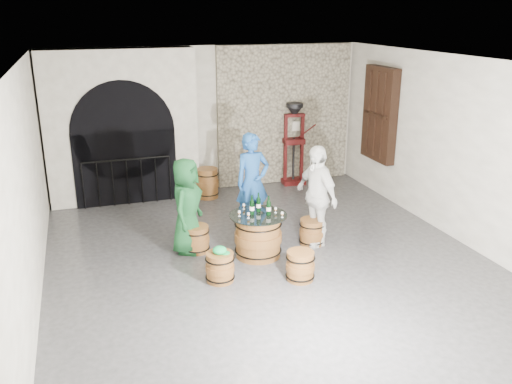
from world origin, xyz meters
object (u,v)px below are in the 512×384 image
object	(u,v)px
person_green	(187,206)
barrel_table	(258,236)
barrel_stool_far	(253,220)
barrel_stool_near_right	(300,266)
corking_press	(294,138)
barrel_stool_left	(197,239)
wine_bottle_center	(269,207)
barrel_stool_right	(312,232)
wine_bottle_left	(252,207)
side_barrel	(207,183)
person_blue	(252,182)
person_white	(316,196)
wine_bottle_right	(258,204)
barrel_stool_near_left	(220,267)

from	to	relation	value
person_green	barrel_table	bearing A→B (deg)	-86.13
barrel_stool_far	barrel_stool_near_right	size ratio (longest dim) A/B	1.00
corking_press	barrel_stool_left	bearing A→B (deg)	-129.77
wine_bottle_center	corking_press	size ratio (longest dim) A/B	0.17
barrel_stool_right	corking_press	size ratio (longest dim) A/B	0.24
wine_bottle_left	side_barrel	distance (m)	3.17
barrel_stool_far	person_green	xyz separation A→B (m)	(-1.32, -0.47, 0.59)
wine_bottle_center	person_blue	bearing A→B (deg)	84.31
barrel_table	person_white	size ratio (longest dim) A/B	0.54
wine_bottle_center	barrel_stool_near_right	bearing A→B (deg)	-79.37
barrel_table	barrel_stool_left	bearing A→B (deg)	152.22
barrel_stool_far	person_blue	distance (m)	0.70
barrel_stool_near_right	wine_bottle_right	bearing A→B (deg)	103.93
barrel_stool_near_right	person_green	size ratio (longest dim) A/B	0.28
wine_bottle_left	wine_bottle_right	distance (m)	0.17
barrel_table	wine_bottle_center	size ratio (longest dim) A/B	2.94
barrel_stool_near_right	person_blue	distance (m)	2.30
barrel_stool_far	side_barrel	xyz separation A→B (m)	(-0.35, 2.15, 0.10)
barrel_stool_left	barrel_stool_near_right	size ratio (longest dim) A/B	1.00
person_blue	side_barrel	bearing A→B (deg)	92.86
wine_bottle_right	person_blue	bearing A→B (deg)	77.48
barrel_table	wine_bottle_center	bearing A→B (deg)	-17.62
barrel_stool_left	barrel_stool_near_right	bearing A→B (deg)	-49.48
barrel_table	corking_press	xyz separation A→B (m)	(2.06, 3.54, 0.74)
barrel_stool_left	wine_bottle_right	size ratio (longest dim) A/B	1.42
side_barrel	wine_bottle_right	bearing A→B (deg)	-86.96
wine_bottle_left	wine_bottle_right	xyz separation A→B (m)	(0.14, 0.09, 0.00)
barrel_table	barrel_stool_near_right	world-z (taller)	barrel_table
person_white	corking_press	bearing A→B (deg)	152.00
person_blue	wine_bottle_right	bearing A→B (deg)	-110.80
barrel_stool_far	wine_bottle_left	world-z (taller)	wine_bottle_left
side_barrel	corking_press	distance (m)	2.33
person_green	wine_bottle_right	distance (m)	1.20
barrel_stool_far	person_blue	world-z (taller)	person_blue
person_green	wine_bottle_left	size ratio (longest dim) A/B	5.04
barrel_table	side_barrel	size ratio (longest dim) A/B	1.45
person_blue	corking_press	distance (m)	2.95
person_white	wine_bottle_right	size ratio (longest dim) A/B	5.48
barrel_stool_near_left	wine_bottle_left	bearing A→B (deg)	44.08
barrel_stool_right	wine_bottle_center	bearing A→B (deg)	-166.50
corking_press	barrel_stool_near_right	bearing A→B (deg)	-105.95
barrel_stool_left	barrel_stool_far	bearing A→B (deg)	24.33
side_barrel	barrel_table	bearing A→B (deg)	-88.11
barrel_stool_near_right	corking_press	xyz separation A→B (m)	(1.72, 4.54, 0.88)
barrel_stool_near_right	corking_press	size ratio (longest dim) A/B	0.24
barrel_table	corking_press	size ratio (longest dim) A/B	0.50
barrel_stool_near_left	person_blue	xyz separation A→B (m)	(1.11, 1.85, 0.68)
barrel_table	side_barrel	bearing A→B (deg)	91.89
person_green	side_barrel	xyz separation A→B (m)	(0.96, 2.61, -0.49)
barrel_stool_left	wine_bottle_left	world-z (taller)	wine_bottle_left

